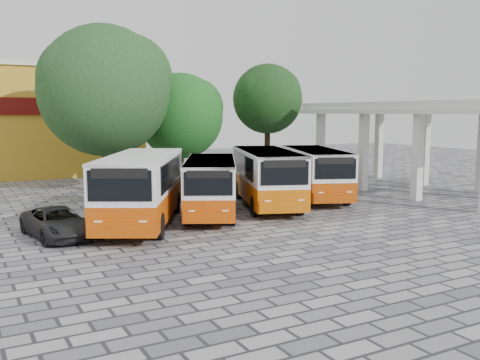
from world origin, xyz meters
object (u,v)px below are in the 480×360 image
bus_far_left (142,185)px  bus_centre_left (211,183)px  parked_car (58,223)px  bus_centre_right (267,174)px  bus_far_right (315,170)px

bus_far_left → bus_centre_left: size_ratio=1.15×
parked_car → bus_centre_right: bearing=2.0°
bus_far_right → parked_car: bearing=-147.0°
bus_far_right → parked_car: (-14.32, -2.86, -1.02)m
parked_car → bus_far_left: bearing=2.2°
bus_far_left → bus_centre_right: (7.03, 1.30, -0.08)m
bus_far_right → bus_centre_right: bearing=-144.9°
bus_centre_right → bus_far_left: bearing=-149.3°
bus_far_left → bus_far_right: (10.71, 2.18, -0.15)m
bus_far_left → bus_centre_left: bearing=37.7°
bus_centre_left → bus_far_right: bus_far_right is taller
bus_centre_left → bus_centre_right: bearing=38.5°
bus_centre_left → bus_far_left: bearing=-144.0°
bus_centre_left → bus_centre_right: (3.52, 0.73, 0.14)m
bus_far_right → parked_car: size_ratio=1.98×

